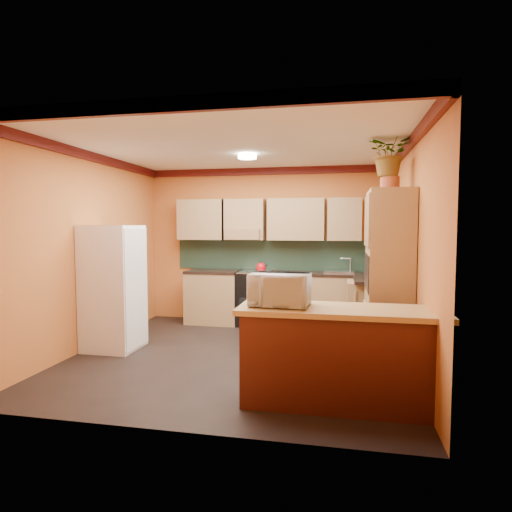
{
  "coord_description": "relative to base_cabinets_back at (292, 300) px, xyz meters",
  "views": [
    {
      "loc": [
        1.31,
        -5.31,
        1.69
      ],
      "look_at": [
        0.15,
        0.45,
        1.28
      ],
      "focal_mm": 30.0,
      "sensor_mm": 36.0,
      "label": 1
    }
  ],
  "objects": [
    {
      "name": "pantry",
      "position": [
        1.35,
        -1.94,
        0.61
      ],
      "size": [
        0.48,
        0.9,
        2.1
      ],
      "primitive_type": "cube",
      "color": "tan",
      "rests_on": "ground"
    },
    {
      "name": "stove",
      "position": [
        -0.63,
        -0.0,
        0.02
      ],
      "size": [
        0.58,
        0.58,
        0.91
      ],
      "primitive_type": "cube",
      "color": "black",
      "rests_on": "ground"
    },
    {
      "name": "base_cabinets_right",
      "position": [
        1.3,
        -0.71,
        0.0
      ],
      "size": [
        0.6,
        0.8,
        0.88
      ],
      "primitive_type": "cube",
      "color": "tan",
      "rests_on": "ground"
    },
    {
      "name": "fridge",
      "position": [
        -2.25,
        -1.81,
        0.41
      ],
      "size": [
        0.68,
        0.66,
        1.7
      ],
      "primitive_type": "cube",
      "color": "white",
      "rests_on": "ground"
    },
    {
      "name": "microwave",
      "position": [
        0.23,
        -3.11,
        0.64
      ],
      "size": [
        0.58,
        0.41,
        0.31
      ],
      "primitive_type": "imported",
      "rotation": [
        0.0,
        0.0,
        -0.05
      ],
      "color": "white",
      "rests_on": "bar_top"
    },
    {
      "name": "countertop_right",
      "position": [
        1.3,
        -0.71,
        0.46
      ],
      "size": [
        0.62,
        0.8,
        0.04
      ],
      "primitive_type": "cube",
      "color": "black",
      "rests_on": "base_cabinets_right"
    },
    {
      "name": "breakfast_bar",
      "position": [
        0.8,
        -3.11,
        0.0
      ],
      "size": [
        1.8,
        0.55,
        0.88
      ],
      "primitive_type": "cube",
      "color": "#511A13",
      "rests_on": "ground"
    },
    {
      "name": "countertop_back",
      "position": [
        0.0,
        -0.0,
        0.46
      ],
      "size": [
        3.65,
        0.62,
        0.04
      ],
      "primitive_type": "cube",
      "color": "black",
      "rests_on": "base_cabinets_back"
    },
    {
      "name": "sink",
      "position": [
        0.77,
        0.0,
        0.5
      ],
      "size": [
        0.48,
        0.4,
        0.03
      ],
      "primitive_type": "cube",
      "color": "silver",
      "rests_on": "countertop_back"
    },
    {
      "name": "base_cabinets_back",
      "position": [
        0.0,
        0.0,
        0.0
      ],
      "size": [
        3.65,
        0.6,
        0.88
      ],
      "primitive_type": "cube",
      "color": "tan",
      "rests_on": "ground"
    },
    {
      "name": "room_shell",
      "position": [
        -0.48,
        -1.52,
        1.65
      ],
      "size": [
        4.24,
        4.24,
        2.72
      ],
      "color": "black",
      "rests_on": "ground"
    },
    {
      "name": "fern_pot",
      "position": [
        1.35,
        -1.89,
        1.74
      ],
      "size": [
        0.22,
        0.22,
        0.16
      ],
      "primitive_type": "cylinder",
      "color": "#974424",
      "rests_on": "pantry"
    },
    {
      "name": "kettle",
      "position": [
        -0.53,
        -0.05,
        0.56
      ],
      "size": [
        0.22,
        0.22,
        0.18
      ],
      "primitive_type": null,
      "rotation": [
        0.0,
        0.0,
        0.39
      ],
      "color": "#B50C13",
      "rests_on": "stove"
    },
    {
      "name": "bar_top",
      "position": [
        0.8,
        -3.11,
        0.47
      ],
      "size": [
        1.9,
        0.65,
        0.05
      ],
      "primitive_type": "cube",
      "color": "tan",
      "rests_on": "breakfast_bar"
    },
    {
      "name": "fern",
      "position": [
        1.35,
        -1.89,
        2.09
      ],
      "size": [
        0.53,
        0.48,
        0.54
      ],
      "primitive_type": "imported",
      "rotation": [
        0.0,
        0.0,
        -0.13
      ],
      "color": "tan",
      "rests_on": "fern_pot"
    }
  ]
}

